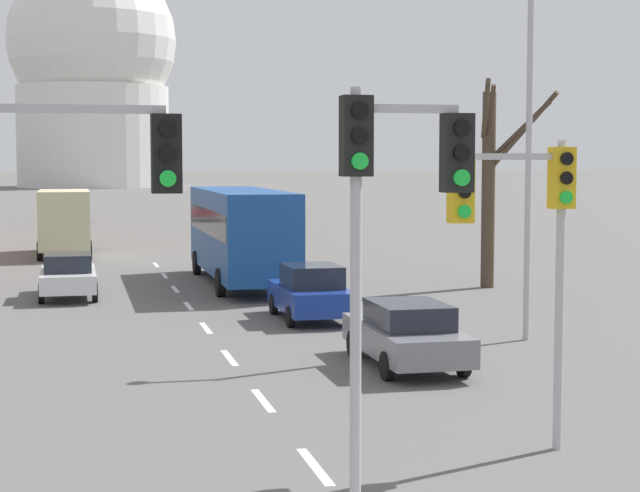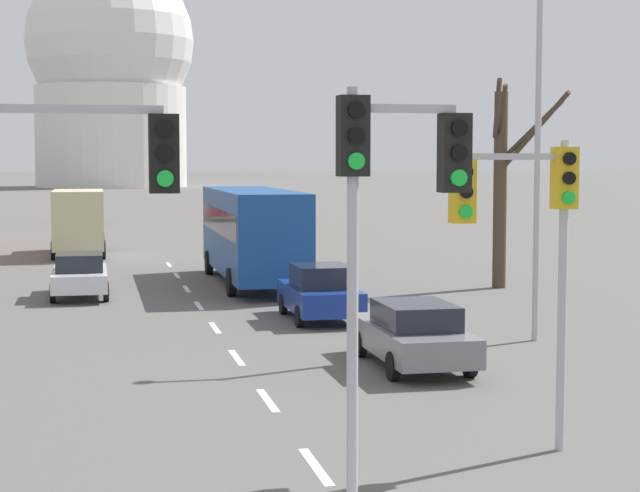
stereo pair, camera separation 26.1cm
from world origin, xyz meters
name	(u,v)px [view 2 (the right image)]	position (x,y,z in m)	size (l,w,h in m)	color
lane_stripe_1	(316,466)	(0.00, 6.74, 0.00)	(0.16, 2.00, 0.01)	silver
lane_stripe_2	(268,400)	(0.00, 11.24, 0.00)	(0.16, 2.00, 0.01)	silver
lane_stripe_3	(237,357)	(0.00, 15.74, 0.00)	(0.16, 2.00, 0.01)	silver
lane_stripe_4	(215,328)	(0.00, 20.24, 0.00)	(0.16, 2.00, 0.01)	silver
lane_stripe_5	(199,306)	(0.00, 24.74, 0.00)	(0.16, 2.00, 0.01)	silver
lane_stripe_6	(187,289)	(0.00, 29.24, 0.00)	(0.16, 2.00, 0.01)	silver
lane_stripe_7	(177,275)	(0.00, 33.74, 0.00)	(0.16, 2.00, 0.01)	silver
lane_stripe_8	(169,264)	(0.00, 38.24, 0.00)	(0.16, 2.00, 0.01)	silver
traffic_signal_near_left	(38,197)	(-3.84, 4.53, 4.14)	(2.63, 0.34, 5.44)	#B2B2B7
traffic_signal_centre_tall	(388,199)	(0.27, 3.78, 4.12)	(1.63, 0.34, 5.44)	#B2B2B7
traffic_signal_near_right	(529,217)	(3.38, 6.81, 3.70)	(2.02, 0.34, 4.88)	#B2B2B7
street_lamp_right	(527,106)	(7.42, 16.51, 5.90)	(1.99, 0.36, 9.88)	#B2B2B7
sedan_near_left	(80,274)	(-3.67, 27.67, 0.77)	(1.85, 4.43, 1.49)	silver
sedan_near_right	(320,292)	(3.12, 21.06, 0.80)	(1.86, 4.08, 1.60)	navy
sedan_mid_centre	(88,211)	(-3.57, 71.50, 0.79)	(1.96, 3.89, 1.53)	maroon
sedan_far_left	(413,334)	(3.68, 13.81, 0.75)	(1.86, 4.44, 1.46)	slate
city_bus	(252,229)	(2.49, 30.07, 2.05)	(2.66, 10.80, 3.48)	#19478C
delivery_truck	(79,220)	(-3.89, 43.63, 1.70)	(2.44, 7.20, 3.14)	#333842
bare_tree_right_near	(503,178)	(11.02, 27.05, 3.92)	(2.67, 2.91, 7.29)	#473828
capitol_dome	(110,72)	(0.00, 174.53, 19.13)	(27.80, 27.80, 39.27)	silver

